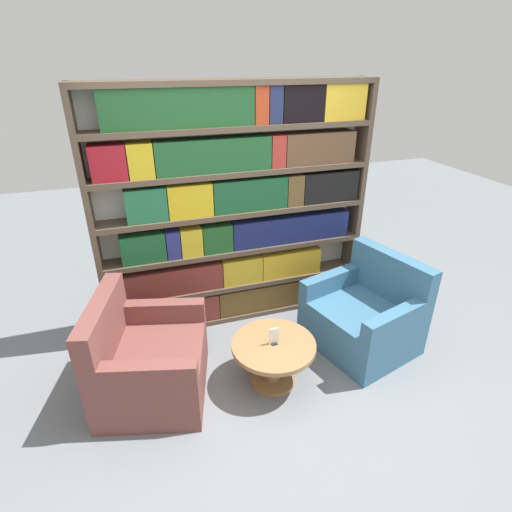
# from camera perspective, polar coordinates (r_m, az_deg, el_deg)

# --- Properties ---
(ground_plane) EXTENTS (14.00, 14.00, 0.00)m
(ground_plane) POSITION_cam_1_polar(r_m,az_deg,el_deg) (3.50, 4.12, -20.35)
(ground_plane) COLOR slate
(bookshelf) EXTENTS (2.69, 0.30, 2.38)m
(bookshelf) POSITION_cam_1_polar(r_m,az_deg,el_deg) (3.95, -2.72, 6.58)
(bookshelf) COLOR silver
(bookshelf) RESTS_ON ground_plane
(armchair_left) EXTENTS (1.04, 1.10, 0.90)m
(armchair_left) POSITION_cam_1_polar(r_m,az_deg,el_deg) (3.50, -15.23, -14.39)
(armchair_left) COLOR brown
(armchair_left) RESTS_ON ground_plane
(armchair_right) EXTENTS (1.04, 1.10, 0.90)m
(armchair_right) POSITION_cam_1_polar(r_m,az_deg,el_deg) (4.03, 15.23, -8.34)
(armchair_right) COLOR #386684
(armchair_right) RESTS_ON ground_plane
(coffee_table) EXTENTS (0.71, 0.71, 0.41)m
(coffee_table) POSITION_cam_1_polar(r_m,az_deg,el_deg) (3.48, 2.52, -13.85)
(coffee_table) COLOR olive
(coffee_table) RESTS_ON ground_plane
(table_sign) EXTENTS (0.08, 0.06, 0.15)m
(table_sign) POSITION_cam_1_polar(r_m,az_deg,el_deg) (3.36, 2.58, -11.51)
(table_sign) COLOR black
(table_sign) RESTS_ON coffee_table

